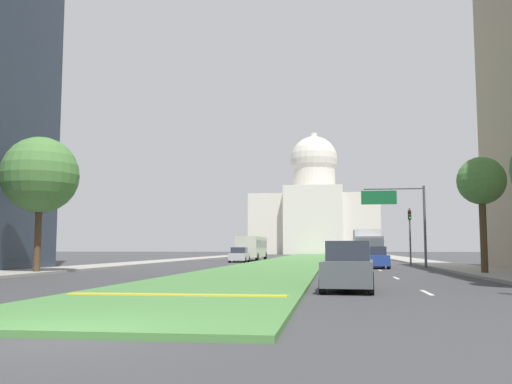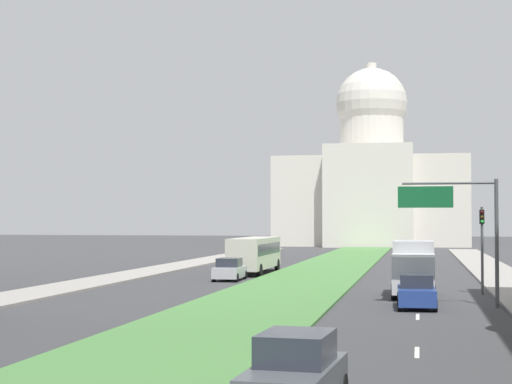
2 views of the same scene
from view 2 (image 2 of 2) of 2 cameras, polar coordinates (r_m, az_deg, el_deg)
The scene contains 13 objects.
ground_plane at distance 77.37m, azimuth 5.06°, elevation -5.19°, with size 306.72×306.72×0.00m, color #3D3D3F.
grass_median at distance 70.45m, azimuth 4.46°, elevation -5.45°, with size 7.55×125.48×0.14m, color #4C8442.
lane_dashes_right at distance 37.80m, azimuth 10.96°, elevation -8.59°, with size 0.16×36.62×0.01m.
sidewalk_left at distance 66.88m, azimuth -8.53°, elevation -5.62°, with size 4.00×125.48×0.15m, color #9E9991.
sidewalk_right at distance 63.32m, azimuth 16.70°, elevation -5.77°, with size 4.00×125.48×0.15m, color #9E9991.
capitol_building at distance 146.06m, azimuth 7.89°, elevation 0.66°, with size 32.54×22.67×31.86m.
traffic_light_far_right at distance 51.28m, azimuth 15.17°, elevation -3.09°, with size 0.28×0.35×5.20m.
overhead_guide_sign at distance 43.86m, azimuth 13.76°, elevation -1.61°, with size 5.03×0.20×6.50m.
sedan_lead_stopped at distance 19.60m, azimuth 2.68°, elevation -12.41°, with size 2.12×4.49×1.83m.
sedan_midblock at distance 42.99m, azimuth 10.88°, elevation -6.73°, with size 2.02×4.33×1.68m.
sedan_distant at distance 61.24m, azimuth -1.81°, elevation -5.33°, with size 1.96×4.16×1.65m.
box_truck_delivery at distance 49.16m, azimuth 10.70°, elevation -5.09°, with size 2.40×6.40×3.20m.
city_bus at distance 69.36m, azimuth -0.09°, elevation -4.11°, with size 2.62×11.00×2.95m.
Camera 2 is at (8.13, -7.10, 4.42)m, focal length 58.65 mm.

